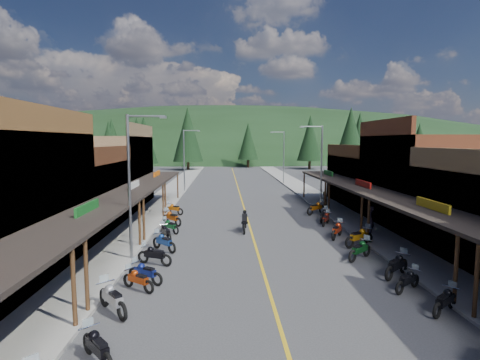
{
  "coord_description": "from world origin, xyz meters",
  "views": [
    {
      "loc": [
        -1.96,
        -26.35,
        6.6
      ],
      "look_at": [
        -0.49,
        7.83,
        3.0
      ],
      "focal_mm": 28.0,
      "sensor_mm": 36.0,
      "label": 1
    }
  ],
  "objects": [
    {
      "name": "bike_east_7",
      "position": [
        5.69,
        -1.78,
        0.62
      ],
      "size": [
        1.75,
        2.21,
        1.23
      ],
      "primitive_type": null,
      "rotation": [
        0.0,
        0.0,
        -0.56
      ],
      "color": "#B0280C",
      "rests_on": "ground"
    },
    {
      "name": "bike_east_10",
      "position": [
        6.3,
        6.44,
        0.66
      ],
      "size": [
        2.31,
        1.99,
        1.32
      ],
      "primitive_type": null,
      "rotation": [
        0.0,
        0.0,
        -0.94
      ],
      "color": "#994B0A",
      "rests_on": "ground"
    },
    {
      "name": "shop_east_2",
      "position": [
        13.78,
        1.7,
        3.52
      ],
      "size": [
        10.9,
        9.0,
        8.2
      ],
      "color": "#562B19",
      "rests_on": "ground"
    },
    {
      "name": "bike_west_10",
      "position": [
        -6.45,
        6.94,
        0.57
      ],
      "size": [
        2.02,
        1.66,
        1.13
      ],
      "primitive_type": null,
      "rotation": [
        0.0,
        0.0,
        0.98
      ],
      "color": "#CC640E",
      "rests_on": "ground"
    },
    {
      "name": "pine_8",
      "position": [
        -22.0,
        40.0,
        5.98
      ],
      "size": [
        4.48,
        4.48,
        10.0
      ],
      "color": "black",
      "rests_on": "ground"
    },
    {
      "name": "pine_6",
      "position": [
        46.0,
        64.0,
        6.48
      ],
      "size": [
        5.04,
        5.04,
        11.0
      ],
      "color": "black",
      "rests_on": "ground"
    },
    {
      "name": "bike_west_2",
      "position": [
        -6.24,
        -12.45,
        0.65
      ],
      "size": [
        2.03,
        2.24,
        1.3
      ],
      "primitive_type": null,
      "rotation": [
        0.0,
        0.0,
        0.69
      ],
      "color": "gray",
      "rests_on": "ground"
    },
    {
      "name": "bike_east_4",
      "position": [
        6.39,
        -9.11,
        0.63
      ],
      "size": [
        2.16,
        2.0,
        1.27
      ],
      "primitive_type": null,
      "rotation": [
        0.0,
        0.0,
        -0.86
      ],
      "color": "black",
      "rests_on": "ground"
    },
    {
      "name": "bike_west_7",
      "position": [
        -5.87,
        -1.77,
        0.57
      ],
      "size": [
        1.49,
        2.06,
        1.13
      ],
      "primitive_type": null,
      "rotation": [
        0.0,
        0.0,
        0.47
      ],
      "color": "black",
      "rests_on": "ground"
    },
    {
      "name": "centerline",
      "position": [
        0.0,
        20.0,
        0.01
      ],
      "size": [
        0.15,
        90.0,
        0.01
      ],
      "primitive_type": "cube",
      "color": "gold",
      "rests_on": "ground"
    },
    {
      "name": "shop_west_2",
      "position": [
        -13.75,
        1.7,
        2.53
      ],
      "size": [
        10.9,
        9.0,
        6.2
      ],
      "color": "#3F2111",
      "rests_on": "ground"
    },
    {
      "name": "pedestrian_east_a",
      "position": [
        8.26,
        -1.12,
        1.11
      ],
      "size": [
        0.7,
        0.82,
        1.92
      ],
      "primitive_type": "imported",
      "rotation": [
        0.0,
        0.0,
        -1.97
      ],
      "color": "#261E2D",
      "rests_on": "sidewalk_east"
    },
    {
      "name": "sidewalk_west",
      "position": [
        -8.7,
        20.0,
        0.07
      ],
      "size": [
        3.4,
        94.0,
        0.15
      ],
      "primitive_type": "cube",
      "color": "gray",
      "rests_on": "ground"
    },
    {
      "name": "pine_5",
      "position": [
        34.0,
        72.0,
        7.99
      ],
      "size": [
        6.72,
        6.72,
        14.0
      ],
      "color": "black",
      "rests_on": "ground"
    },
    {
      "name": "bike_west_3",
      "position": [
        -5.78,
        -10.24,
        0.54
      ],
      "size": [
        1.89,
        1.63,
        1.08
      ],
      "primitive_type": null,
      "rotation": [
        0.0,
        0.0,
        0.93
      ],
      "color": "#9A310B",
      "rests_on": "ground"
    },
    {
      "name": "bike_east_8",
      "position": [
        6.0,
        2.15,
        0.56
      ],
      "size": [
        1.51,
        2.04,
        1.12
      ],
      "primitive_type": null,
      "rotation": [
        0.0,
        0.0,
        -0.49
      ],
      "color": "maroon",
      "rests_on": "ground"
    },
    {
      "name": "sidewalk_east",
      "position": [
        8.7,
        20.0,
        0.07
      ],
      "size": [
        3.4,
        94.0,
        0.15
      ],
      "primitive_type": "cube",
      "color": "gray",
      "rests_on": "ground"
    },
    {
      "name": "pine_0",
      "position": [
        -40.0,
        62.0,
        6.48
      ],
      "size": [
        5.04,
        5.04,
        11.0
      ],
      "color": "black",
      "rests_on": "ground"
    },
    {
      "name": "pine_9",
      "position": [
        24.0,
        45.0,
        6.38
      ],
      "size": [
        4.93,
        4.93,
        10.8
      ],
      "color": "black",
      "rests_on": "ground"
    },
    {
      "name": "bike_west_8",
      "position": [
        -5.86,
        0.14,
        0.55
      ],
      "size": [
        1.81,
        1.85,
        1.11
      ],
      "primitive_type": null,
      "rotation": [
        0.0,
        0.0,
        0.77
      ],
      "color": "#0E461E",
      "rests_on": "ground"
    },
    {
      "name": "streetlight_2",
      "position": [
        6.95,
        8.0,
        4.46
      ],
      "size": [
        2.16,
        0.18,
        8.0
      ],
      "color": "gray",
      "rests_on": "ground"
    },
    {
      "name": "bike_west_9",
      "position": [
        -6.08,
        2.64,
        0.65
      ],
      "size": [
        2.12,
        2.14,
        1.29
      ],
      "primitive_type": null,
      "rotation": [
        0.0,
        0.0,
        0.78
      ],
      "color": "#983E0A",
      "rests_on": "ground"
    },
    {
      "name": "streetlight_0",
      "position": [
        -6.95,
        -6.0,
        4.46
      ],
      "size": [
        2.16,
        0.18,
        8.0
      ],
      "color": "gray",
      "rests_on": "ground"
    },
    {
      "name": "shop_west_3",
      "position": [
        -13.78,
        11.3,
        3.52
      ],
      "size": [
        10.9,
        10.2,
        8.2
      ],
      "color": "brown",
      "rests_on": "ground"
    },
    {
      "name": "bike_east_2",
      "position": [
        6.46,
        -12.98,
        0.55
      ],
      "size": [
        1.91,
        1.68,
        1.1
      ],
      "primitive_type": null,
      "rotation": [
        0.0,
        0.0,
        -0.91
      ],
      "color": "black",
      "rests_on": "ground"
    },
    {
      "name": "bike_east_6",
      "position": [
        6.46,
        -3.86,
        0.67
      ],
      "size": [
        2.43,
        1.82,
        1.34
      ],
      "primitive_type": null,
      "rotation": [
        0.0,
        0.0,
        -1.07
      ],
      "color": "#B7710D",
      "rests_on": "ground"
    },
    {
      "name": "bike_west_1",
      "position": [
        -5.73,
        -15.72,
        0.58
      ],
      "size": [
        1.81,
        1.97,
        1.15
      ],
      "primitive_type": null,
      "rotation": [
        0.0,
        0.0,
        0.7
      ],
      "color": "black",
      "rests_on": "ground"
    },
    {
      "name": "rider_on_bike",
      "position": [
        -0.49,
        0.24,
        0.67
      ],
      "size": [
        0.87,
        2.24,
        1.67
      ],
      "rotation": [
        0.0,
        0.0,
        -0.06
      ],
      "color": "black",
      "rests_on": "ground"
    },
    {
      "name": "bike_east_3",
      "position": [
        6.08,
        -10.82,
        0.53
      ],
      "size": [
        1.87,
        1.59,
        1.06
      ],
      "primitive_type": null,
      "rotation": [
        0.0,
        0.0,
        -0.95
      ],
      "color": "black",
      "rests_on": "ground"
    },
    {
      "name": "bike_west_6",
      "position": [
        -5.58,
        -4.29,
        0.61
      ],
      "size": [
        2.01,
        2.0,
        1.22
      ],
      "primitive_type": null,
      "rotation": [
        0.0,
        0.0,
        0.79
      ],
      "color": "navy",
      "rests_on": "ground"
    },
    {
      "name": "pine_2",
      "position": [
        -10.0,
        58.0,
        7.99
      ],
      "size": [
        6.72,
        6.72,
        14.0
      ],
      "color": "black",
      "rests_on": "ground"
    },
    {
      "name": "pine_7",
      "position": [
        -32.0,
        76.0,
        7.24
      ],
      "size": [
        5.88,
        5.88,
        12.5
      ],
      "color": "black",
      "rests_on": "ground"
    },
    {
      "name": "pine_11",
      "position": [
        20.0,
        38.0,
        7.19
      ],
      "size": [
        5.82,
        5.82,
        12.4
      ],
      "color": "black",
      "rests_on": "ground"
    },
    {
      "name": "pine_1",
      "position": [
        -24.0,
        70.0,
        7.24
      ],
      "size": [
        5.88,
        5.88,
        12.5
      ],
      "color": "black",
      "rests_on": "ground"
    },
    {
      "name": "streetlight_3",
      "position": [
        6.95,
        30.0,
        4.46
      ],
      "size": [
        2.16,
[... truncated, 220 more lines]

